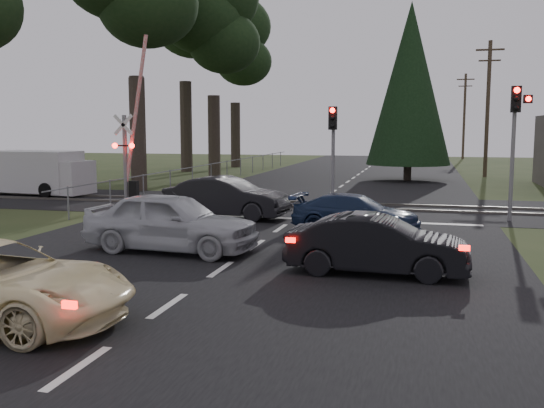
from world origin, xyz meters
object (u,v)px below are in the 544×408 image
(crossing_signal, at_px, (130,158))
(traffic_signal_right, at_px, (516,127))
(utility_pole_far, at_px, (464,114))
(white_van, at_px, (39,173))
(dark_hatchback, at_px, (377,245))
(dark_car_far, at_px, (227,198))
(silver_car, at_px, (171,222))
(traffic_signal_center, at_px, (333,140))
(utility_pole_mid, at_px, (488,106))
(blue_sedan, at_px, (356,213))

(crossing_signal, distance_m, traffic_signal_right, 14.88)
(utility_pole_far, relative_size, white_van, 1.59)
(dark_hatchback, bearing_deg, white_van, 56.22)
(utility_pole_far, xyz_separation_m, dark_car_far, (-10.94, -47.20, -3.98))
(silver_car, xyz_separation_m, white_van, (-11.96, 11.40, 0.29))
(traffic_signal_center, distance_m, dark_car_far, 4.93)
(traffic_signal_center, distance_m, dark_hatchback, 10.76)
(crossing_signal, relative_size, traffic_signal_right, 1.48)
(utility_pole_mid, bearing_deg, silver_car, -110.23)
(dark_hatchback, bearing_deg, utility_pole_mid, -7.42)
(traffic_signal_right, height_order, traffic_signal_center, traffic_signal_right)
(traffic_signal_right, height_order, blue_sedan, traffic_signal_right)
(utility_pole_far, bearing_deg, traffic_signal_center, -99.60)
(traffic_signal_right, bearing_deg, dark_car_far, -170.49)
(utility_pole_far, bearing_deg, dark_car_far, -103.05)
(dark_hatchback, xyz_separation_m, dark_car_far, (-5.97, 7.36, 0.08))
(utility_pole_mid, bearing_deg, dark_car_far, -116.23)
(dark_hatchback, bearing_deg, traffic_signal_right, -21.83)
(utility_pole_far, height_order, dark_car_far, utility_pole_far)
(traffic_signal_center, relative_size, utility_pole_mid, 0.46)
(traffic_signal_center, xyz_separation_m, blue_sedan, (1.46, -4.70, -2.22))
(traffic_signal_center, relative_size, dark_car_far, 0.90)
(traffic_signal_right, distance_m, utility_pole_mid, 20.60)
(utility_pole_mid, relative_size, dark_car_far, 1.98)
(blue_sedan, distance_m, white_van, 17.84)
(dark_hatchback, bearing_deg, traffic_signal_center, 16.02)
(utility_pole_mid, bearing_deg, blue_sedan, -104.12)
(traffic_signal_center, height_order, dark_hatchback, traffic_signal_center)
(utility_pole_mid, xyz_separation_m, utility_pole_far, (0.00, 25.00, 0.00))
(white_van, bearing_deg, utility_pole_far, 67.52)
(utility_pole_far, distance_m, dark_hatchback, 54.94)
(traffic_signal_right, bearing_deg, crossing_signal, 178.79)
(traffic_signal_center, distance_m, blue_sedan, 5.40)
(blue_sedan, bearing_deg, dark_car_far, 74.86)
(silver_car, bearing_deg, traffic_signal_center, -13.23)
(silver_car, relative_size, blue_sedan, 1.15)
(utility_pole_mid, relative_size, white_van, 1.59)
(traffic_signal_center, bearing_deg, dark_car_far, -140.08)
(traffic_signal_center, relative_size, white_van, 0.72)
(utility_pole_far, bearing_deg, crossing_signal, -109.23)
(utility_pole_far, distance_m, dark_car_far, 48.61)
(crossing_signal, height_order, silver_car, crossing_signal)
(traffic_signal_center, xyz_separation_m, silver_car, (-2.95, -9.02, -2.01))
(utility_pole_mid, xyz_separation_m, silver_car, (-10.45, -28.34, -3.93))
(crossing_signal, bearing_deg, dark_car_far, -22.31)
(traffic_signal_right, relative_size, dark_car_far, 1.04)
(traffic_signal_center, bearing_deg, utility_pole_mid, 68.79)
(traffic_signal_center, height_order, silver_car, traffic_signal_center)
(utility_pole_mid, height_order, dark_hatchback, utility_pole_mid)
(dark_hatchback, bearing_deg, silver_car, 79.51)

